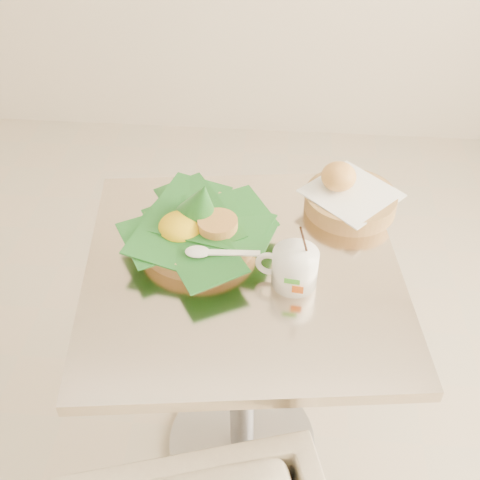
# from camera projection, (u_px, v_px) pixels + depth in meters

# --- Properties ---
(floor) EXTENTS (3.60, 3.60, 0.00)m
(floor) POSITION_uv_depth(u_px,v_px,m) (204.00, 428.00, 1.88)
(floor) COLOR #C0B49B
(floor) RESTS_ON ground
(cafe_table) EXTENTS (0.78, 0.78, 0.75)m
(cafe_table) POSITION_uv_depth(u_px,v_px,m) (242.00, 330.00, 1.49)
(cafe_table) COLOR gray
(cafe_table) RESTS_ON floor
(rice_basket) EXTENTS (0.34, 0.34, 0.17)m
(rice_basket) POSITION_uv_depth(u_px,v_px,m) (198.00, 226.00, 1.38)
(rice_basket) COLOR #B2884C
(rice_basket) RESTS_ON cafe_table
(bread_basket) EXTENTS (0.27, 0.27, 0.12)m
(bread_basket) POSITION_uv_depth(u_px,v_px,m) (348.00, 196.00, 1.48)
(bread_basket) COLOR #B2884C
(bread_basket) RESTS_ON cafe_table
(coffee_mug) EXTENTS (0.14, 0.10, 0.17)m
(coffee_mug) POSITION_uv_depth(u_px,v_px,m) (294.00, 267.00, 1.27)
(coffee_mug) COLOR white
(coffee_mug) RESTS_ON cafe_table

